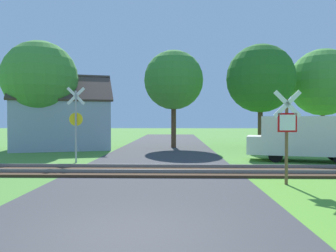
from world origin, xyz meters
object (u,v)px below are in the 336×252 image
house (63,122)px  tree_center (174,80)px  tree_left (40,79)px  tree_right (260,79)px  stop_sign_near (287,130)px  tree_far (323,82)px  mail_truck (302,136)px  crossing_sign_far (76,119)px

house → tree_center: tree_center is taller
tree_center → tree_left: 9.37m
tree_right → stop_sign_near: bearing=-101.1°
house → tree_far: 20.23m
house → tree_far: bearing=-7.9°
tree_right → tree_left: tree_right is taller
tree_far → mail_truck: size_ratio=1.47×
crossing_sign_far → house: bearing=104.0°
crossing_sign_far → house: house is taller
stop_sign_near → house: house is taller
crossing_sign_far → tree_left: bearing=115.7°
tree_center → house: bearing=-170.4°
tree_right → tree_center: 6.44m
stop_sign_near → tree_center: size_ratio=0.41×
crossing_sign_far → house: size_ratio=0.46×
stop_sign_near → tree_far: bearing=-117.2°
stop_sign_near → tree_far: size_ratio=0.39×
crossing_sign_far → tree_center: bearing=52.8°
crossing_sign_far → tree_right: size_ratio=0.48×
crossing_sign_far → mail_truck: bearing=-5.7°
stop_sign_near → tree_center: (-3.68, 14.15, 3.30)m
tree_right → crossing_sign_far: bearing=-141.8°
tree_right → house: bearing=-175.1°
crossing_sign_far → tree_far: tree_far is taller
crossing_sign_far → tree_far: (16.49, 10.57, 2.95)m
crossing_sign_far → tree_right: 14.44m
stop_sign_near → house: (-11.60, 12.81, 0.14)m
tree_right → tree_far: (5.40, 1.83, -0.08)m
crossing_sign_far → tree_far: bearing=23.2°
crossing_sign_far → tree_center: 10.42m
crossing_sign_far → mail_truck: 11.15m
tree_far → crossing_sign_far: bearing=-147.3°
tree_right → tree_center: (-6.43, 0.11, -0.08)m
tree_left → mail_truck: size_ratio=1.41×
stop_sign_near → tree_far: 18.14m
tree_center → tree_far: bearing=8.3°
mail_truck → tree_right: bearing=15.2°
mail_truck → house: bearing=79.8°
crossing_sign_far → mail_truck: crossing_sign_far is taller
tree_far → tree_left: (-20.79, -4.45, -0.19)m
house → mail_truck: size_ratio=1.51×
tree_right → mail_truck: 8.92m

